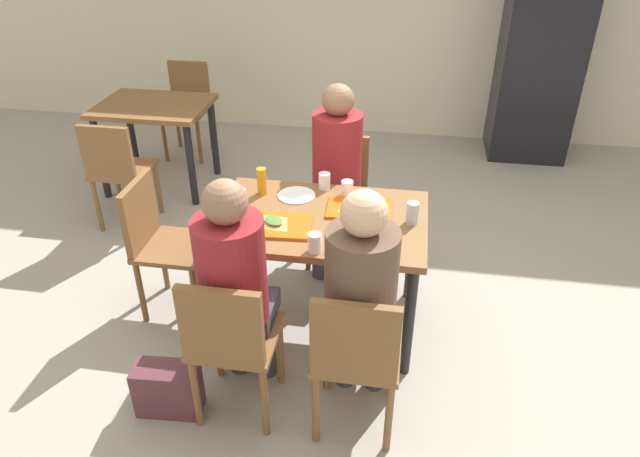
# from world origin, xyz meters

# --- Properties ---
(ground_plane) EXTENTS (10.00, 10.00, 0.02)m
(ground_plane) POSITION_xyz_m (0.00, 0.00, -0.01)
(ground_plane) COLOR #9E998E
(main_table) EXTENTS (1.17, 0.80, 0.74)m
(main_table) POSITION_xyz_m (0.00, 0.00, 0.64)
(main_table) COLOR brown
(main_table) RESTS_ON ground_plane
(chair_near_left) EXTENTS (0.40, 0.40, 0.87)m
(chair_near_left) POSITION_xyz_m (-0.29, -0.78, 0.51)
(chair_near_left) COLOR brown
(chair_near_left) RESTS_ON ground_plane
(chair_near_right) EXTENTS (0.40, 0.40, 0.87)m
(chair_near_right) POSITION_xyz_m (0.29, -0.78, 0.51)
(chair_near_right) COLOR brown
(chair_near_right) RESTS_ON ground_plane
(chair_far_side) EXTENTS (0.40, 0.40, 0.87)m
(chair_far_side) POSITION_xyz_m (0.00, 0.78, 0.51)
(chair_far_side) COLOR brown
(chair_far_side) RESTS_ON ground_plane
(chair_left_end) EXTENTS (0.40, 0.40, 0.87)m
(chair_left_end) POSITION_xyz_m (-0.97, 0.00, 0.51)
(chair_left_end) COLOR brown
(chair_left_end) RESTS_ON ground_plane
(person_in_red) EXTENTS (0.32, 0.42, 1.28)m
(person_in_red) POSITION_xyz_m (-0.29, -0.64, 0.76)
(person_in_red) COLOR #383842
(person_in_red) RESTS_ON ground_plane
(person_in_brown_jacket) EXTENTS (0.32, 0.42, 1.28)m
(person_in_brown_jacket) POSITION_xyz_m (0.29, -0.64, 0.76)
(person_in_brown_jacket) COLOR #383842
(person_in_brown_jacket) RESTS_ON ground_plane
(person_far_side) EXTENTS (0.32, 0.42, 1.28)m
(person_far_side) POSITION_xyz_m (-0.00, 0.64, 0.76)
(person_far_side) COLOR #383842
(person_far_side) RESTS_ON ground_plane
(tray_red_near) EXTENTS (0.38, 0.29, 0.02)m
(tray_red_near) POSITION_xyz_m (-0.20, -0.14, 0.75)
(tray_red_near) COLOR #D85914
(tray_red_near) RESTS_ON main_table
(tray_red_far) EXTENTS (0.37, 0.27, 0.02)m
(tray_red_far) POSITION_xyz_m (0.20, 0.12, 0.75)
(tray_red_far) COLOR #D85914
(tray_red_far) RESTS_ON main_table
(paper_plate_center) EXTENTS (0.22, 0.22, 0.01)m
(paper_plate_center) POSITION_xyz_m (-0.18, 0.22, 0.74)
(paper_plate_center) COLOR white
(paper_plate_center) RESTS_ON main_table
(paper_plate_near_edge) EXTENTS (0.22, 0.22, 0.01)m
(paper_plate_near_edge) POSITION_xyz_m (0.18, -0.22, 0.74)
(paper_plate_near_edge) COLOR white
(paper_plate_near_edge) RESTS_ON main_table
(pizza_slice_a) EXTENTS (0.21, 0.20, 0.02)m
(pizza_slice_a) POSITION_xyz_m (-0.23, -0.13, 0.77)
(pizza_slice_a) COLOR tan
(pizza_slice_a) RESTS_ON tray_red_near
(pizza_slice_b) EXTENTS (0.24, 0.27, 0.02)m
(pizza_slice_b) POSITION_xyz_m (0.19, 0.10, 0.77)
(pizza_slice_b) COLOR tan
(pizza_slice_b) RESTS_ON tray_red_far
(plastic_cup_a) EXTENTS (0.07, 0.07, 0.10)m
(plastic_cup_a) POSITION_xyz_m (-0.03, 0.34, 0.79)
(plastic_cup_a) COLOR white
(plastic_cup_a) RESTS_ON main_table
(plastic_cup_b) EXTENTS (0.07, 0.07, 0.10)m
(plastic_cup_b) POSITION_xyz_m (0.03, -0.34, 0.79)
(plastic_cup_b) COLOR white
(plastic_cup_b) RESTS_ON main_table
(plastic_cup_c) EXTENTS (0.07, 0.07, 0.10)m
(plastic_cup_c) POSITION_xyz_m (-0.47, 0.06, 0.79)
(plastic_cup_c) COLOR white
(plastic_cup_c) RESTS_ON main_table
(plastic_cup_d) EXTENTS (0.07, 0.07, 0.10)m
(plastic_cup_d) POSITION_xyz_m (0.12, 0.26, 0.79)
(plastic_cup_d) COLOR white
(plastic_cup_d) RESTS_ON main_table
(soda_can) EXTENTS (0.07, 0.07, 0.12)m
(soda_can) POSITION_xyz_m (0.50, 0.02, 0.80)
(soda_can) COLOR #B7BCC6
(soda_can) RESTS_ON main_table
(condiment_bottle) EXTENTS (0.06, 0.06, 0.16)m
(condiment_bottle) POSITION_xyz_m (-0.38, 0.22, 0.82)
(condiment_bottle) COLOR orange
(condiment_bottle) RESTS_ON main_table
(foil_bundle) EXTENTS (0.10, 0.10, 0.10)m
(foil_bundle) POSITION_xyz_m (-0.50, -0.02, 0.79)
(foil_bundle) COLOR silver
(foil_bundle) RESTS_ON main_table
(handbag) EXTENTS (0.33, 0.18, 0.28)m
(handbag) POSITION_xyz_m (-0.64, -0.80, 0.14)
(handbag) COLOR #592D38
(handbag) RESTS_ON ground_plane
(drink_fridge) EXTENTS (0.70, 0.60, 1.90)m
(drink_fridge) POSITION_xyz_m (1.56, 2.85, 0.95)
(drink_fridge) COLOR black
(drink_fridge) RESTS_ON ground_plane
(background_table) EXTENTS (0.90, 0.70, 0.74)m
(background_table) POSITION_xyz_m (-1.66, 1.60, 0.61)
(background_table) COLOR brown
(background_table) RESTS_ON ground_plane
(background_chair_near) EXTENTS (0.40, 0.40, 0.87)m
(background_chair_near) POSITION_xyz_m (-1.66, 0.86, 0.51)
(background_chair_near) COLOR brown
(background_chair_near) RESTS_ON ground_plane
(background_chair_far) EXTENTS (0.40, 0.40, 0.87)m
(background_chair_far) POSITION_xyz_m (-1.66, 2.33, 0.51)
(background_chair_far) COLOR brown
(background_chair_far) RESTS_ON ground_plane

